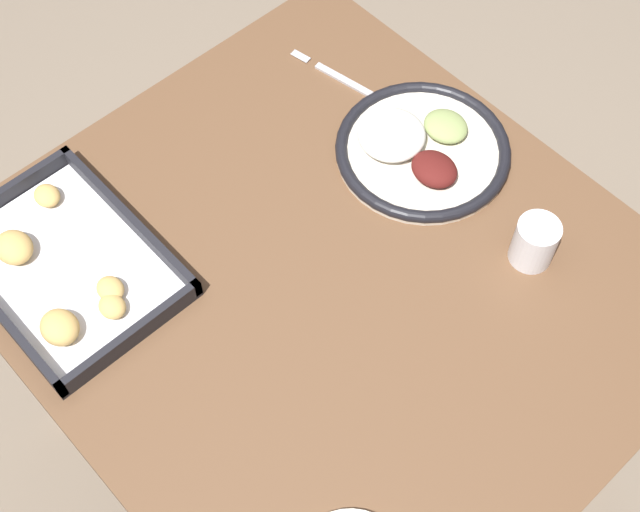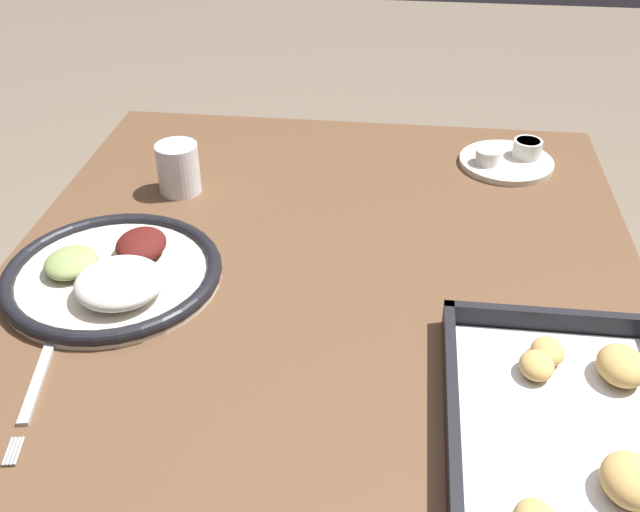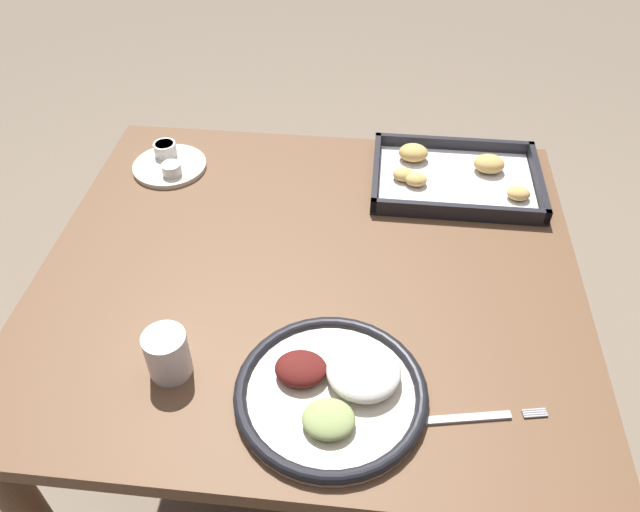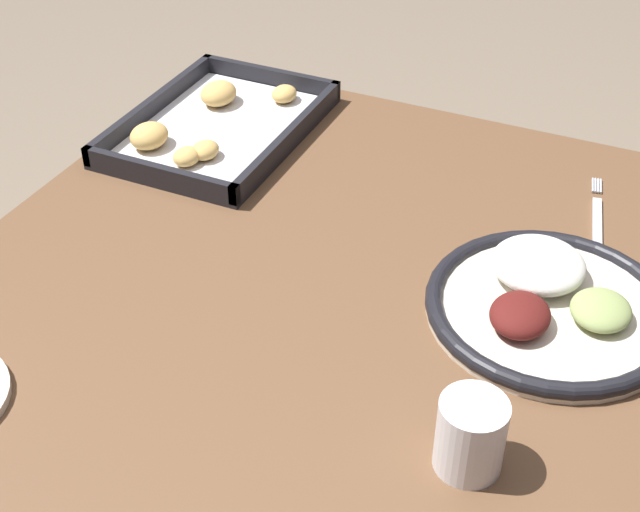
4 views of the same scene
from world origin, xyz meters
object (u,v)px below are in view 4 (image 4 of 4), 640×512
at_px(fork, 597,226).
at_px(dinner_plate, 549,302).
at_px(drinking_cup, 471,435).
at_px(baking_tray, 215,125).

bearing_deg(fork, dinner_plate, 163.34).
bearing_deg(fork, drinking_cup, 164.19).
bearing_deg(drinking_cup, fork, -4.96).
height_order(dinner_plate, fork, dinner_plate).
relative_size(fork, baking_tray, 0.61).
bearing_deg(baking_tray, dinner_plate, -109.98).
xyz_separation_m(fork, drinking_cup, (-0.44, 0.04, 0.04)).
bearing_deg(baking_tray, fork, -90.90).
bearing_deg(drinking_cup, baking_tray, 49.82).
relative_size(baking_tray, drinking_cup, 4.34).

